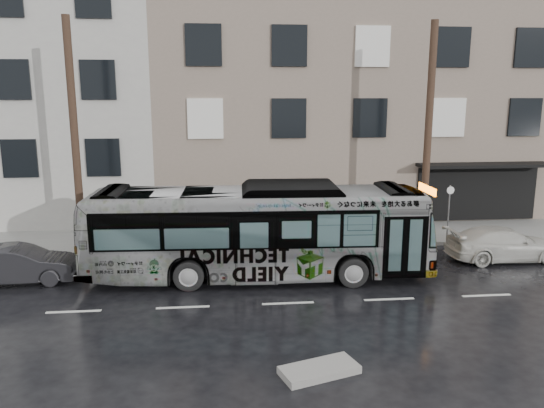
{
  "coord_description": "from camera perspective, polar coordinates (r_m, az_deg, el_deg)",
  "views": [
    {
      "loc": [
        -2.02,
        -17.69,
        6.35
      ],
      "look_at": [
        0.01,
        2.5,
        2.08
      ],
      "focal_mm": 35.0,
      "sensor_mm": 36.0,
      "label": 1
    }
  ],
  "objects": [
    {
      "name": "white_sedan",
      "position": [
        22.35,
        23.65,
        -3.94
      ],
      "size": [
        4.43,
        1.86,
        1.28
      ],
      "primitive_type": "imported",
      "rotation": [
        0.0,
        0.0,
        1.59
      ],
      "color": "#BBBAB2",
      "rests_on": "ground"
    },
    {
      "name": "utility_pole_front",
      "position": [
        22.72,
        16.44,
        7.12
      ],
      "size": [
        0.3,
        0.3,
        9.0
      ],
      "primitive_type": "cylinder",
      "color": "#3D2A1E",
      "rests_on": "sidewalk"
    },
    {
      "name": "dark_sedan",
      "position": [
        20.01,
        -25.57,
        -5.89
      ],
      "size": [
        3.96,
        1.59,
        1.28
      ],
      "primitive_type": "imported",
      "rotation": [
        0.0,
        0.0,
        1.63
      ],
      "color": "black",
      "rests_on": "ground"
    },
    {
      "name": "utility_pole_rear",
      "position": [
        21.76,
        -20.45,
        6.67
      ],
      "size": [
        0.3,
        0.3,
        9.0
      ],
      "primitive_type": "cylinder",
      "color": "#3D2A1E",
      "rests_on": "sidewalk"
    },
    {
      "name": "slush_pile",
      "position": [
        12.84,
        5.11,
        -17.35
      ],
      "size": [
        1.96,
        1.32,
        0.18
      ],
      "primitive_type": "cube",
      "rotation": [
        0.0,
        0.0,
        0.31
      ],
      "color": "gray",
      "rests_on": "ground"
    },
    {
      "name": "bus",
      "position": [
        18.35,
        -1.58,
        -2.95
      ],
      "size": [
        11.95,
        3.24,
        3.3
      ],
      "primitive_type": "imported",
      "rotation": [
        0.0,
        0.0,
        1.53
      ],
      "color": "#B2B2B2",
      "rests_on": "ground"
    },
    {
      "name": "building_taupe",
      "position": [
        31.2,
        7.39,
        10.23
      ],
      "size": [
        20.0,
        12.0,
        11.0
      ],
      "primitive_type": "cube",
      "color": "gray",
      "rests_on": "ground"
    },
    {
      "name": "ground",
      "position": [
        18.9,
        0.74,
        -7.74
      ],
      "size": [
        120.0,
        120.0,
        0.0
      ],
      "primitive_type": "plane",
      "color": "black",
      "rests_on": "ground"
    },
    {
      "name": "sign_post",
      "position": [
        23.62,
        18.45,
        -0.95
      ],
      "size": [
        0.06,
        0.06,
        2.4
      ],
      "primitive_type": "cylinder",
      "color": "slate",
      "rests_on": "sidewalk"
    },
    {
      "name": "sidewalk",
      "position": [
        23.53,
        -0.6,
        -3.58
      ],
      "size": [
        90.0,
        3.6,
        0.15
      ],
      "primitive_type": "cube",
      "color": "gray",
      "rests_on": "ground"
    }
  ]
}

